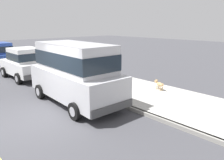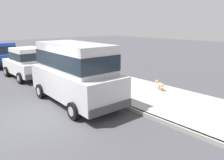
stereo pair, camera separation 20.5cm
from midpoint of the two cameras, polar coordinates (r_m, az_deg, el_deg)
The scene contains 7 objects.
ground_plane at distance 8.25m, azimuth -19.86°, elevation -9.64°, with size 80.00×80.00×0.00m, color #424247.
curb at distance 9.73m, azimuth -2.23°, elevation -4.55°, with size 0.16×64.00×0.14m, color gray.
sidewalk at distance 10.91m, azimuth 5.08°, elevation -2.46°, with size 3.60×64.00×0.14m, color #B7B5AD.
car_silver_van at distance 9.08m, azimuth -9.26°, elevation 2.54°, with size 2.26×4.97×2.52m.
car_white_hatchback at distance 14.21m, azimuth -21.27°, elevation 4.38°, with size 2.00×3.83×1.88m.
car_blue_hatchback at distance 19.09m, azimuth -26.96°, elevation 6.20°, with size 2.01×3.83×1.88m.
dog_tan at distance 10.71m, azimuth 13.05°, elevation -1.10°, with size 0.33×0.73×0.49m.
Camera 2 is at (-2.56, -7.17, 3.28)m, focal length 34.42 mm.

